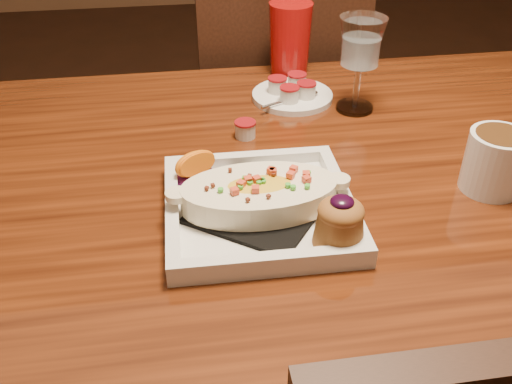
{
  "coord_description": "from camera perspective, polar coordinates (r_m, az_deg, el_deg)",
  "views": [
    {
      "loc": [
        -0.26,
        -0.73,
        1.24
      ],
      "look_at": [
        -0.16,
        -0.06,
        0.77
      ],
      "focal_mm": 40.0,
      "sensor_mm": 36.0,
      "label": 1
    }
  ],
  "objects": [
    {
      "name": "table",
      "position": [
        0.97,
        8.53,
        -2.77
      ],
      "size": [
        1.5,
        0.9,
        0.75
      ],
      "color": "maroon",
      "rests_on": "floor"
    },
    {
      "name": "chair_far",
      "position": [
        1.57,
        1.8,
        6.86
      ],
      "size": [
        0.42,
        0.42,
        0.93
      ],
      "rotation": [
        0.0,
        0.0,
        3.14
      ],
      "color": "black",
      "rests_on": "floor"
    },
    {
      "name": "plate",
      "position": [
        0.79,
        0.98,
        -1.01
      ],
      "size": [
        0.27,
        0.27,
        0.08
      ],
      "rotation": [
        0.0,
        0.0,
        -0.02
      ],
      "color": "white",
      "rests_on": "table"
    },
    {
      "name": "coffee_mug",
      "position": [
        0.91,
        23.0,
        3.02
      ],
      "size": [
        0.12,
        0.09,
        0.09
      ],
      "rotation": [
        0.0,
        0.0,
        -0.07
      ],
      "color": "white",
      "rests_on": "table"
    },
    {
      "name": "goblet",
      "position": [
        1.07,
        10.44,
        14.04
      ],
      "size": [
        0.08,
        0.08,
        0.18
      ],
      "color": "silver",
      "rests_on": "table"
    },
    {
      "name": "saucer",
      "position": [
        1.14,
        3.62,
        9.83
      ],
      "size": [
        0.16,
        0.16,
        0.11
      ],
      "color": "white",
      "rests_on": "table"
    },
    {
      "name": "creamer_loose",
      "position": [
        1.0,
        -1.08,
        6.31
      ],
      "size": [
        0.04,
        0.04,
        0.03
      ],
      "color": "silver",
      "rests_on": "table"
    },
    {
      "name": "red_tumbler",
      "position": [
        1.23,
        3.42,
        14.98
      ],
      "size": [
        0.09,
        0.09,
        0.15
      ],
      "primitive_type": "cone",
      "color": "#9F0C0B",
      "rests_on": "table"
    }
  ]
}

